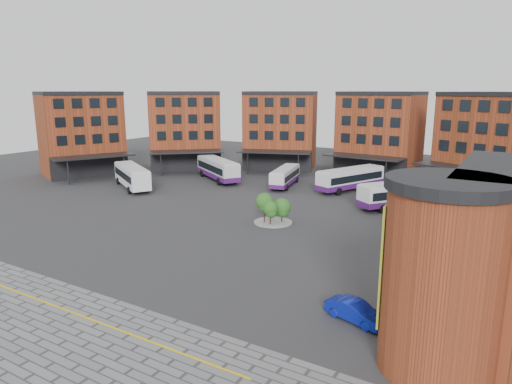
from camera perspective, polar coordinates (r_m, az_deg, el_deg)
The scene contains 11 objects.
ground at distance 43.92m, azimuth -7.82°, elevation -7.26°, with size 160.00×160.00×0.00m, color #28282B.
yellow_line at distance 33.57m, azimuth -20.55°, elevation -14.46°, with size 26.00×0.15×0.02m, color gold.
main_building at distance 77.15m, azimuth 7.22°, elevation 6.87°, with size 94.14×42.48×14.60m.
tree_island at distance 51.61m, azimuth 2.13°, elevation -1.96°, with size 4.40×4.40×3.53m.
bus_a at distance 72.79m, azimuth -15.25°, elevation 2.06°, with size 11.86×8.68×3.45m.
bus_b at distance 76.80m, azimuth -4.81°, elevation 2.91°, with size 12.15×9.35×3.56m.
bus_c at distance 71.95m, azimuth 3.66°, elevation 1.98°, with size 4.58×10.55×2.89m.
bus_d at distance 70.06m, azimuth 11.74°, elevation 1.66°, with size 7.27×12.12×3.38m.
bus_e at distance 61.41m, azimuth 17.75°, elevation -0.22°, with size 9.36×11.25×3.37m.
bus_f at distance 56.76m, azimuth 27.40°, elevation -2.31°, with size 10.12×7.97×2.98m.
blue_car at distance 31.57m, azimuth 12.35°, elevation -14.36°, with size 1.46×4.18×1.38m, color #0B1A9B.
Camera 1 is at (26.10, -32.04, 14.88)m, focal length 32.00 mm.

